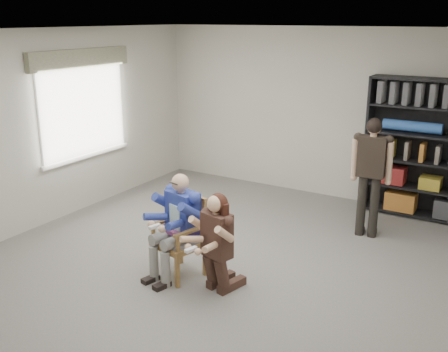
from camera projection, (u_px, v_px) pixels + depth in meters
The scene contains 8 objects.
room_shell at pixel (211, 162), 5.80m from camera, with size 6.00×7.00×2.80m, color beige, non-canonical shape.
floor at pixel (212, 276), 6.21m from camera, with size 6.00×7.00×0.01m, color slate.
window_left at pixel (84, 106), 8.01m from camera, with size 0.16×2.00×1.75m, color white, non-canonical shape.
armchair at pixel (178, 237), 6.09m from camera, with size 0.56×0.54×0.97m, color brown, non-canonical shape.
seated_man at pixel (178, 226), 6.05m from camera, with size 0.54×0.75×1.26m, color navy, non-canonical shape.
kneeling_woman at pixel (215, 244), 5.68m from camera, with size 0.48×0.77×1.15m, color #39281F, non-canonical shape.
bookshelf at pixel (427, 150), 7.74m from camera, with size 1.80×0.38×2.10m, color black, non-canonical shape.
standing_man at pixel (370, 179), 7.11m from camera, with size 0.52×0.29×1.67m, color black, non-canonical shape.
Camera 1 is at (3.01, -4.71, 2.95)m, focal length 42.00 mm.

